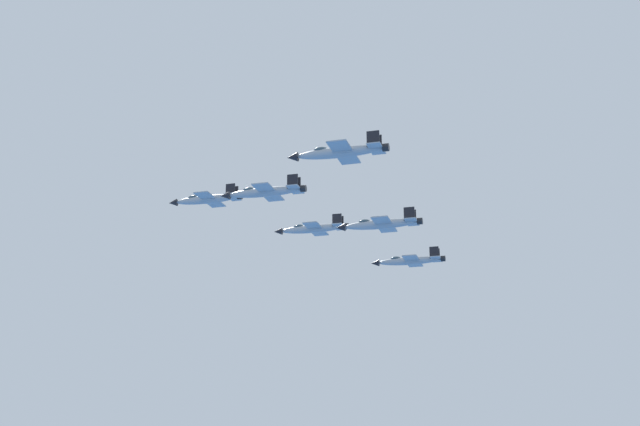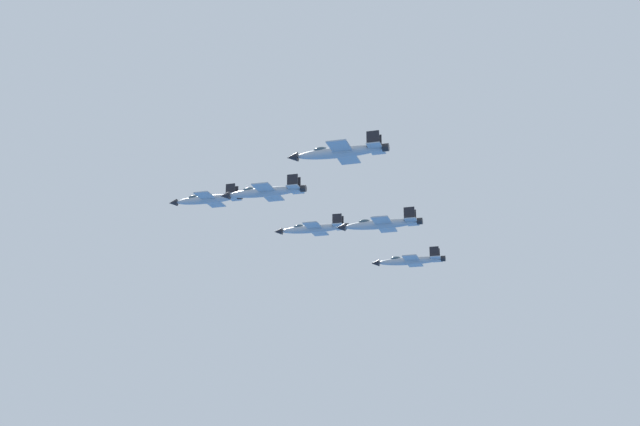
{
  "view_description": "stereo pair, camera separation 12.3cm",
  "coord_description": "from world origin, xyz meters",
  "px_view_note": "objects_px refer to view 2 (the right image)",
  "views": [
    {
      "loc": [
        -165.65,
        -84.07,
        53.58
      ],
      "look_at": [
        -11.64,
        -41.9,
        105.41
      ],
      "focal_mm": 48.72,
      "sensor_mm": 36.0,
      "label": 1
    },
    {
      "loc": [
        -165.62,
        -84.18,
        53.58
      ],
      "look_at": [
        -11.64,
        -41.9,
        105.41
      ],
      "focal_mm": 48.72,
      "sensor_mm": 36.0,
      "label": 2
    }
  ],
  "objects_px": {
    "jet_right_outer": "(410,261)",
    "jet_slot_rear": "(381,224)",
    "jet_lead": "(207,199)",
    "jet_left_outer": "(339,152)",
    "jet_left_wingman": "(265,192)",
    "jet_right_wingman": "(313,228)"
  },
  "relations": [
    {
      "from": "jet_left_wingman",
      "to": "jet_right_outer",
      "type": "xyz_separation_m",
      "value": [
        45.44,
        -18.42,
        -2.43
      ]
    },
    {
      "from": "jet_lead",
      "to": "jet_right_wingman",
      "type": "relative_size",
      "value": 0.98
    },
    {
      "from": "jet_lead",
      "to": "jet_slot_rear",
      "type": "relative_size",
      "value": 0.96
    },
    {
      "from": "jet_right_wingman",
      "to": "jet_right_outer",
      "type": "xyz_separation_m",
      "value": [
        15.01,
        -18.07,
        -4.46
      ]
    },
    {
      "from": "jet_lead",
      "to": "jet_left_wingman",
      "type": "relative_size",
      "value": 0.99
    },
    {
      "from": "jet_right_outer",
      "to": "jet_slot_rear",
      "type": "relative_size",
      "value": 0.99
    },
    {
      "from": "jet_lead",
      "to": "jet_left_wingman",
      "type": "distance_m",
      "value": 24.08
    },
    {
      "from": "jet_right_outer",
      "to": "jet_slot_rear",
      "type": "bearing_deg",
      "value": 89.11
    },
    {
      "from": "jet_left_wingman",
      "to": "jet_slot_rear",
      "type": "relative_size",
      "value": 0.97
    },
    {
      "from": "jet_right_outer",
      "to": "jet_lead",
      "type": "bearing_deg",
      "value": 39.47
    },
    {
      "from": "jet_left_wingman",
      "to": "jet_slot_rear",
      "type": "height_order",
      "value": "jet_left_wingman"
    },
    {
      "from": "jet_right_wingman",
      "to": "jet_slot_rear",
      "type": "height_order",
      "value": "jet_right_wingman"
    },
    {
      "from": "jet_left_wingman",
      "to": "jet_right_outer",
      "type": "distance_m",
      "value": 49.09
    },
    {
      "from": "jet_left_wingman",
      "to": "jet_slot_rear",
      "type": "bearing_deg",
      "value": -140.35
    },
    {
      "from": "jet_left_wingman",
      "to": "jet_right_outer",
      "type": "bearing_deg",
      "value": -112.12
    },
    {
      "from": "jet_lead",
      "to": "jet_left_outer",
      "type": "height_order",
      "value": "jet_lead"
    },
    {
      "from": "jet_left_outer",
      "to": "jet_slot_rear",
      "type": "relative_size",
      "value": 1.0
    },
    {
      "from": "jet_left_outer",
      "to": "jet_right_outer",
      "type": "distance_m",
      "value": 60.9
    },
    {
      "from": "jet_lead",
      "to": "jet_left_outer",
      "type": "distance_m",
      "value": 47.31
    },
    {
      "from": "jet_right_outer",
      "to": "jet_slot_rear",
      "type": "height_order",
      "value": "jet_right_outer"
    },
    {
      "from": "jet_left_wingman",
      "to": "jet_slot_rear",
      "type": "distance_m",
      "value": 23.69
    },
    {
      "from": "jet_slot_rear",
      "to": "jet_right_outer",
      "type": "bearing_deg",
      "value": -90.48
    }
  ]
}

